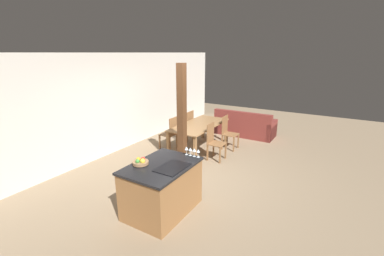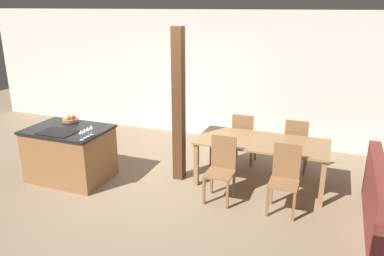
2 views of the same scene
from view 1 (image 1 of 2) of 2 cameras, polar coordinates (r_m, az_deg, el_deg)
name	(u,v)px [view 1 (image 1 of 2)]	position (r m, az deg, el deg)	size (l,w,h in m)	color
ground_plane	(186,175)	(5.96, -1.31, -10.49)	(16.00, 16.00, 0.00)	#847056
wall_back	(104,106)	(7.14, -19.06, 4.63)	(11.20, 0.08, 2.70)	silver
kitchen_island	(162,188)	(4.60, -6.65, -13.07)	(1.29, 0.93, 0.89)	olive
fruit_bowl	(141,162)	(4.43, -11.34, -7.39)	(0.27, 0.27, 0.12)	#99704C
wine_glass_near	(198,151)	(4.59, 1.40, -5.17)	(0.07, 0.07, 0.15)	silver
wine_glass_middle	(194,150)	(4.63, 0.51, -4.98)	(0.07, 0.07, 0.15)	silver
wine_glass_far	(190,149)	(4.67, -0.37, -4.79)	(0.07, 0.07, 0.15)	silver
wine_glass_end	(187,149)	(4.71, -1.23, -4.61)	(0.07, 0.07, 0.15)	silver
dining_table	(199,127)	(7.32, 1.66, 0.20)	(2.05, 0.95, 0.74)	olive
dining_chair_near_left	(214,141)	(6.67, 4.94, -2.91)	(0.40, 0.40, 0.96)	brown
dining_chair_near_right	(228,132)	(7.47, 8.03, -0.88)	(0.40, 0.40, 0.96)	brown
dining_chair_far_left	(170,133)	(7.35, -4.84, -1.08)	(0.40, 0.40, 0.96)	brown
dining_chair_far_right	(187,125)	(8.08, -1.06, 0.60)	(0.40, 0.40, 0.96)	brown
couch	(245,127)	(8.84, 11.61, 0.24)	(0.86, 1.95, 0.86)	maroon
timber_post	(182,118)	(5.94, -2.27, 2.23)	(0.17, 0.17, 2.49)	#4C2D19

